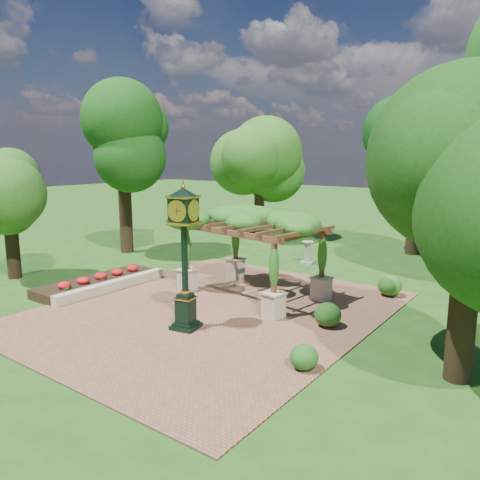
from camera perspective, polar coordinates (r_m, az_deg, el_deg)
The scene contains 15 objects.
ground at distance 15.16m, azimuth -5.67°, elevation -9.60°, with size 120.00×120.00×0.00m, color #1E4714.
brick_plaza at distance 15.87m, azimuth -3.24°, elevation -8.57°, with size 10.00×12.00×0.04m, color brown.
border_wall at distance 18.65m, azimuth -15.28°, elevation -5.43°, with size 0.35×5.00×0.40m, color #C6B793.
flower_bed at distance 19.35m, azimuth -16.95°, elevation -5.01°, with size 1.50×5.00×0.36m, color red.
pedestal_clock at distance 13.67m, azimuth -6.82°, elevation -0.65°, with size 0.99×0.99×4.29m.
pergola at distance 16.92m, azimuth 1.50°, elevation 1.69°, with size 5.45×3.86×3.17m.
sundial at distance 22.64m, azimuth 8.22°, elevation -1.67°, with size 0.70×0.70×1.08m.
shrub_front at distance 11.74m, azimuth 7.81°, elevation -13.95°, with size 0.70×0.70×0.63m, color #1E5017.
shrub_mid at distance 14.53m, azimuth 10.65°, elevation -8.93°, with size 0.82×0.82×0.74m, color #1F4E16.
shrub_back at distance 18.11m, azimuth 17.79°, elevation -5.28°, with size 0.87×0.87×0.79m, color #265E1B.
tree_west_near at distance 25.34m, azimuth -14.18°, elevation 12.18°, with size 3.61×3.61×8.91m.
tree_west_far at distance 28.90m, azimuth 2.41°, elevation 9.77°, with size 4.01×4.01×7.06m.
tree_north at distance 25.77m, azimuth 21.03°, elevation 10.66°, with size 3.97×3.97×8.18m.
tree_east_near at distance 11.35m, azimuth 26.82°, elevation 8.07°, with size 4.29×4.29×7.18m.
tree_southwest at distance 21.55m, azimuth -26.50°, elevation 5.65°, with size 2.79×2.79×5.56m.
Camera 1 is at (9.57, -10.55, 5.18)m, focal length 35.00 mm.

